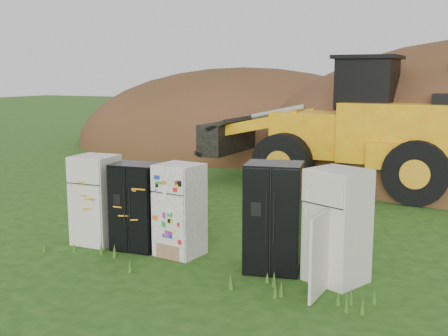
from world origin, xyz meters
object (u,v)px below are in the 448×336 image
at_px(fridge_leftmost, 96,200).
at_px(fridge_open_door, 337,226).
at_px(fridge_black_right, 274,217).
at_px(fridge_sticker, 180,210).
at_px(fridge_black_side, 137,206).
at_px(wheel_loader, 333,123).

height_order(fridge_leftmost, fridge_open_door, fridge_open_door).
distance_m(fridge_leftmost, fridge_black_right, 3.74).
xyz_separation_m(fridge_sticker, fridge_black_right, (1.86, -0.03, 0.08)).
relative_size(fridge_leftmost, fridge_black_side, 1.06).
relative_size(fridge_black_side, fridge_black_right, 0.89).
bearing_deg(fridge_sticker, fridge_open_door, 5.35).
height_order(fridge_sticker, wheel_loader, wheel_loader).
height_order(fridge_black_right, fridge_open_door, fridge_black_right).
bearing_deg(fridge_leftmost, fridge_open_door, -3.17).
bearing_deg(fridge_leftmost, fridge_black_right, -2.34).
distance_m(fridge_leftmost, fridge_black_side, 0.94).
xyz_separation_m(fridge_sticker, fridge_open_door, (2.98, -0.08, 0.07)).
height_order(fridge_sticker, fridge_open_door, fridge_open_door).
height_order(fridge_black_right, wheel_loader, wheel_loader).
distance_m(fridge_black_side, fridge_open_door, 3.92).
relative_size(fridge_black_right, fridge_open_door, 1.01).
bearing_deg(fridge_black_side, fridge_leftmost, 177.61).
bearing_deg(wheel_loader, fridge_leftmost, -109.13).
distance_m(fridge_open_door, wheel_loader, 7.94).
height_order(fridge_open_door, wheel_loader, wheel_loader).
height_order(fridge_leftmost, fridge_sticker, fridge_leftmost).
xyz_separation_m(fridge_leftmost, fridge_sticker, (1.88, 0.08, -0.02)).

